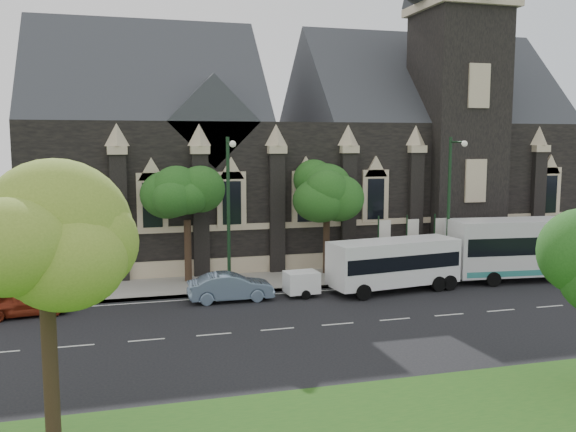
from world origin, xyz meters
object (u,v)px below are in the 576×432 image
object	(u,v)px
shuttle_bus	(394,262)
tree_park_near	(53,226)
tree_walk_left	(190,191)
box_trailer	(302,282)
banner_flag_left	(382,241)
street_lamp_near	(451,200)
car_far_red	(23,302)
banner_flag_center	(411,239)
street_lamp_mid	(229,206)
tree_walk_right	(329,186)
banner_flag_right	(438,238)
tour_coach	(551,246)
sedan	(231,287)

from	to	relation	value
shuttle_bus	tree_park_near	bearing A→B (deg)	-148.30
tree_walk_left	box_trailer	world-z (taller)	tree_walk_left
tree_walk_left	banner_flag_left	distance (m)	12.66
tree_park_near	box_trailer	bearing A→B (deg)	50.99
street_lamp_near	car_far_red	bearing A→B (deg)	-176.40
banner_flag_center	tree_park_near	bearing A→B (deg)	-138.46
banner_flag_center	car_far_red	bearing A→B (deg)	-171.46
tree_walk_left	car_far_red	world-z (taller)	tree_walk_left
tree_park_near	street_lamp_mid	distance (m)	17.71
tree_walk_right	box_trailer	world-z (taller)	tree_walk_right
street_lamp_near	street_lamp_mid	distance (m)	14.00
street_lamp_mid	banner_flag_right	world-z (taller)	street_lamp_mid
street_lamp_mid	banner_flag_left	xyz separation A→B (m)	(10.29, 1.91, -2.73)
tree_walk_right	tour_coach	size ratio (longest dim) A/B	0.58
banner_flag_left	street_lamp_near	bearing A→B (deg)	-27.18
street_lamp_mid	tree_walk_left	bearing A→B (deg)	116.47
sedan	tree_park_near	bearing A→B (deg)	152.78
car_far_red	banner_flag_center	bearing A→B (deg)	-89.25
shuttle_bus	car_far_red	xyz separation A→B (m)	(-20.23, 0.12, -0.99)
sedan	banner_flag_left	bearing A→B (deg)	-72.19
tree_walk_left	tree_park_near	bearing A→B (deg)	-107.05
banner_flag_center	banner_flag_right	size ratio (longest dim) A/B	1.00
street_lamp_near	box_trailer	world-z (taller)	street_lamp_near
street_lamp_mid	shuttle_bus	bearing A→B (deg)	-10.07
sedan	car_far_red	world-z (taller)	sedan
banner_flag_right	shuttle_bus	size ratio (longest dim) A/B	0.50
street_lamp_mid	sedan	bearing A→B (deg)	-98.45
tour_coach	tree_park_near	bearing A→B (deg)	-147.66
tree_park_near	shuttle_bus	bearing A→B (deg)	39.50
banner_flag_center	shuttle_bus	distance (m)	4.62
banner_flag_center	sedan	size ratio (longest dim) A/B	0.85
banner_flag_right	banner_flag_center	bearing A→B (deg)	180.00
tree_walk_left	banner_flag_right	size ratio (longest dim) A/B	1.91
sedan	banner_flag_right	bearing A→B (deg)	-76.81
street_lamp_mid	banner_flag_center	world-z (taller)	street_lamp_mid
street_lamp_mid	box_trailer	distance (m)	5.97
tree_walk_left	sedan	world-z (taller)	tree_walk_left
banner_flag_center	banner_flag_right	bearing A→B (deg)	0.00
banner_flag_right	sedan	size ratio (longest dim) A/B	0.85
street_lamp_near	sedan	world-z (taller)	street_lamp_near
tree_park_near	tree_walk_right	bearing A→B (deg)	52.44
shuttle_bus	box_trailer	size ratio (longest dim) A/B	2.97
tree_walk_right	banner_flag_right	world-z (taller)	tree_walk_right
banner_flag_center	banner_flag_left	bearing A→B (deg)	180.00
tree_park_near	street_lamp_near	xyz separation A→B (m)	(21.77, 15.86, -1.30)
tree_walk_left	tour_coach	world-z (taller)	tree_walk_left
tree_park_near	banner_flag_right	bearing A→B (deg)	38.86
street_lamp_mid	car_far_red	xyz separation A→B (m)	(-10.79, -1.56, -4.37)
banner_flag_center	car_far_red	size ratio (longest dim) A/B	0.92
tree_park_near	box_trailer	world-z (taller)	tree_park_near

